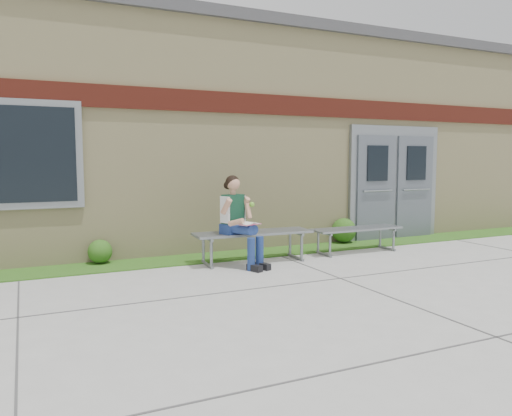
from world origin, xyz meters
TOP-DOWN VIEW (x-y plane):
  - ground at (0.00, 0.00)m, footprint 80.00×80.00m
  - grass_strip at (0.00, 2.60)m, footprint 16.00×0.80m
  - school_building at (-0.00, 5.99)m, footprint 16.20×6.22m
  - bench_left at (0.37, 2.00)m, footprint 1.91×0.62m
  - bench_right at (2.37, 2.00)m, footprint 1.68×0.48m
  - girl at (0.05, 1.80)m, footprint 0.60×0.85m
  - shrub_mid at (-1.85, 2.85)m, footprint 0.37×0.37m
  - shrub_east at (2.70, 2.85)m, footprint 0.47×0.47m

SIDE VIEW (x-z plane):
  - ground at x=0.00m, z-range 0.00..0.00m
  - grass_strip at x=0.00m, z-range 0.00..0.02m
  - shrub_mid at x=-1.85m, z-range 0.02..0.39m
  - shrub_east at x=2.70m, z-range 0.02..0.49m
  - bench_right at x=2.37m, z-range 0.12..0.55m
  - bench_left at x=0.37m, z-range 0.13..0.62m
  - girl at x=0.05m, z-range 0.04..1.43m
  - school_building at x=0.00m, z-range 0.00..4.20m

